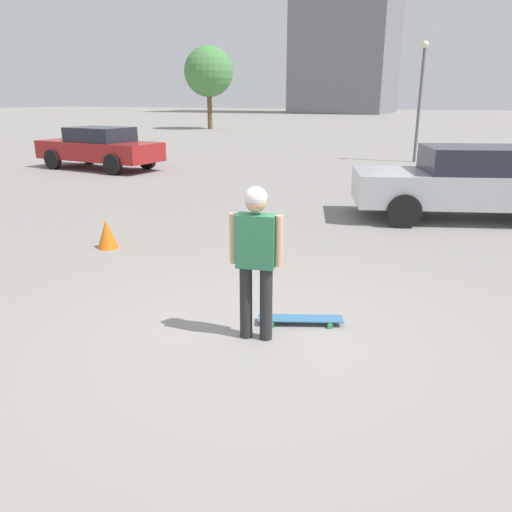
{
  "coord_description": "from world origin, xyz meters",
  "views": [
    {
      "loc": [
        -2.05,
        4.5,
        2.51
      ],
      "look_at": [
        0.0,
        0.0,
        0.94
      ],
      "focal_mm": 35.0,
      "sensor_mm": 36.0,
      "label": 1
    }
  ],
  "objects_px": {
    "skateboard": "(300,319)",
    "car_parked_far": "(99,147)",
    "person": "(256,250)",
    "traffic_cone": "(107,234)",
    "car_parked_near": "(470,182)"
  },
  "relations": [
    {
      "from": "skateboard",
      "to": "car_parked_far",
      "type": "distance_m",
      "value": 14.51
    },
    {
      "from": "person",
      "to": "skateboard",
      "type": "relative_size",
      "value": 1.7
    },
    {
      "from": "car_parked_far",
      "to": "skateboard",
      "type": "bearing_deg",
      "value": 144.47
    },
    {
      "from": "person",
      "to": "car_parked_near",
      "type": "xyz_separation_m",
      "value": [
        -1.82,
        -6.98,
        -0.21
      ]
    },
    {
      "from": "skateboard",
      "to": "traffic_cone",
      "type": "xyz_separation_m",
      "value": [
        4.09,
        -1.51,
        0.19
      ]
    },
    {
      "from": "person",
      "to": "car_parked_far",
      "type": "distance_m",
      "value": 14.6
    },
    {
      "from": "skateboard",
      "to": "car_parked_near",
      "type": "xyz_separation_m",
      "value": [
        -1.49,
        -6.46,
        0.74
      ]
    },
    {
      "from": "person",
      "to": "skateboard",
      "type": "bearing_deg",
      "value": 46.3
    },
    {
      "from": "car_parked_far",
      "to": "traffic_cone",
      "type": "height_order",
      "value": "car_parked_far"
    },
    {
      "from": "skateboard",
      "to": "traffic_cone",
      "type": "relative_size",
      "value": 1.94
    },
    {
      "from": "car_parked_near",
      "to": "traffic_cone",
      "type": "bearing_deg",
      "value": 22.51
    },
    {
      "from": "person",
      "to": "traffic_cone",
      "type": "distance_m",
      "value": 4.35
    },
    {
      "from": "person",
      "to": "car_parked_near",
      "type": "bearing_deg",
      "value": 63.31
    },
    {
      "from": "person",
      "to": "car_parked_far",
      "type": "relative_size",
      "value": 0.34
    },
    {
      "from": "car_parked_far",
      "to": "person",
      "type": "bearing_deg",
      "value": 142.06
    }
  ]
}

